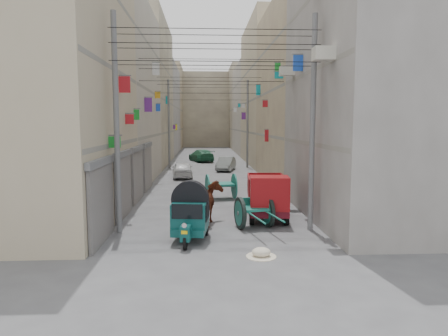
{
  "coord_description": "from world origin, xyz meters",
  "views": [
    {
      "loc": [
        -0.45,
        -8.71,
        4.03
      ],
      "look_at": [
        0.33,
        6.5,
        2.34
      ],
      "focal_mm": 32.0,
      "sensor_mm": 36.0,
      "label": 1
    }
  ],
  "objects": [
    {
      "name": "distant_car_white",
      "position": [
        -2.06,
        21.16,
        0.61
      ],
      "size": [
        1.76,
        3.7,
        1.22
      ],
      "primitive_type": "imported",
      "rotation": [
        0.0,
        0.0,
        3.23
      ],
      "color": "silver",
      "rests_on": "ground"
    },
    {
      "name": "mini_truck",
      "position": [
        2.21,
        7.56,
        0.94
      ],
      "size": [
        1.84,
        3.61,
        1.96
      ],
      "rotation": [
        0.0,
        0.0,
        -0.08
      ],
      "color": "black",
      "rests_on": "ground"
    },
    {
      "name": "ground",
      "position": [
        0.0,
        0.0,
        0.0
      ],
      "size": [
        140.0,
        140.0,
        0.0
      ],
      "primitive_type": "plane",
      "color": "#49494B",
      "rests_on": "ground"
    },
    {
      "name": "distant_car_green",
      "position": [
        -0.7,
        34.2,
        0.65
      ],
      "size": [
        3.11,
        4.82,
        1.3
      ],
      "primitive_type": "imported",
      "rotation": [
        0.0,
        0.0,
        3.45
      ],
      "color": "#205F3F",
      "rests_on": "ground"
    },
    {
      "name": "second_cart",
      "position": [
        0.47,
        12.47,
        0.73
      ],
      "size": [
        1.72,
        1.57,
        1.36
      ],
      "rotation": [
        0.0,
        0.0,
        0.14
      ],
      "color": "#166354",
      "rests_on": "ground"
    },
    {
      "name": "shutters_left",
      "position": [
        -3.92,
        10.38,
        1.49
      ],
      "size": [
        0.18,
        14.4,
        2.88
      ],
      "color": "#4A4A4F",
      "rests_on": "ground"
    },
    {
      "name": "utility_poles",
      "position": [
        0.0,
        17.0,
        4.0
      ],
      "size": [
        7.4,
        22.2,
        8.0
      ],
      "color": "slate",
      "rests_on": "ground"
    },
    {
      "name": "distant_car_grey",
      "position": [
        1.48,
        25.65,
        0.59
      ],
      "size": [
        2.0,
        3.77,
        1.18
      ],
      "primitive_type": "imported",
      "rotation": [
        0.0,
        0.0,
        -0.22
      ],
      "color": "slate",
      "rests_on": "ground"
    },
    {
      "name": "ac_units",
      "position": [
        3.65,
        7.67,
        7.43
      ],
      "size": [
        0.7,
        6.55,
        3.35
      ],
      "color": "beige",
      "rests_on": "ground"
    },
    {
      "name": "building_row_right",
      "position": [
        8.0,
        34.13,
        6.46
      ],
      "size": [
        8.0,
        62.0,
        14.0
      ],
      "color": "gray",
      "rests_on": "ground"
    },
    {
      "name": "building_row_left",
      "position": [
        -8.0,
        34.13,
        6.46
      ],
      "size": [
        8.0,
        62.0,
        14.0
      ],
      "color": "tan",
      "rests_on": "ground"
    },
    {
      "name": "auto_rickshaw",
      "position": [
        -0.92,
        4.92,
        0.94
      ],
      "size": [
        1.46,
        2.31,
        1.59
      ],
      "rotation": [
        0.0,
        0.0,
        -0.11
      ],
      "color": "black",
      "rests_on": "ground"
    },
    {
      "name": "end_cap_building",
      "position": [
        0.0,
        66.0,
        6.5
      ],
      "size": [
        22.0,
        10.0,
        13.0
      ],
      "primitive_type": "cube",
      "color": "#B7AF90",
      "rests_on": "ground"
    },
    {
      "name": "feed_sack",
      "position": [
        1.29,
        2.99,
        0.14
      ],
      "size": [
        0.58,
        0.46,
        0.29
      ],
      "primitive_type": "ellipsoid",
      "color": "beige",
      "rests_on": "ground"
    },
    {
      "name": "tonga_cart",
      "position": [
        1.5,
        6.39,
        0.64
      ],
      "size": [
        1.58,
        2.88,
        1.23
      ],
      "rotation": [
        0.0,
        0.0,
        0.22
      ],
      "color": "black",
      "rests_on": "ground"
    },
    {
      "name": "horse",
      "position": [
        -0.17,
        7.0,
        0.85
      ],
      "size": [
        1.11,
        2.09,
        1.69
      ],
      "primitive_type": "imported",
      "rotation": [
        0.0,
        0.0,
        3.04
      ],
      "color": "brown",
      "rests_on": "ground"
    },
    {
      "name": "signboards",
      "position": [
        -0.01,
        21.66,
        3.43
      ],
      "size": [
        8.22,
        40.52,
        5.67
      ],
      "color": "silver",
      "rests_on": "ground"
    },
    {
      "name": "overhead_cables",
      "position": [
        0.0,
        14.4,
        6.77
      ],
      "size": [
        7.4,
        22.52,
        1.12
      ],
      "color": "black",
      "rests_on": "ground"
    }
  ]
}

